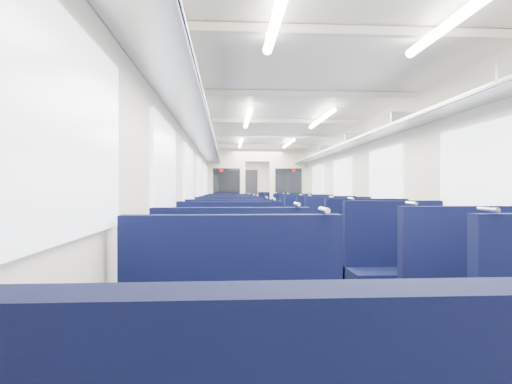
# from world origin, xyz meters

# --- Properties ---
(floor) EXTENTS (2.80, 18.00, 0.01)m
(floor) POSITION_xyz_m (0.00, 0.00, 0.00)
(floor) COLOR black
(floor) RESTS_ON ground
(ceiling) EXTENTS (2.80, 18.00, 0.01)m
(ceiling) POSITION_xyz_m (0.00, 0.00, 2.35)
(ceiling) COLOR white
(ceiling) RESTS_ON wall_left
(wall_left) EXTENTS (0.02, 18.00, 2.35)m
(wall_left) POSITION_xyz_m (-1.40, 0.00, 1.18)
(wall_left) COLOR silver
(wall_left) RESTS_ON floor
(dado_left) EXTENTS (0.03, 17.90, 0.70)m
(dado_left) POSITION_xyz_m (-1.39, 0.00, 0.35)
(dado_left) COLOR black
(dado_left) RESTS_ON floor
(wall_right) EXTENTS (0.02, 18.00, 2.35)m
(wall_right) POSITION_xyz_m (1.40, 0.00, 1.18)
(wall_right) COLOR silver
(wall_right) RESTS_ON floor
(dado_right) EXTENTS (0.03, 17.90, 0.70)m
(dado_right) POSITION_xyz_m (1.39, 0.00, 0.35)
(dado_right) COLOR black
(dado_right) RESTS_ON floor
(wall_far) EXTENTS (2.80, 0.02, 2.35)m
(wall_far) POSITION_xyz_m (0.00, 9.00, 1.18)
(wall_far) COLOR silver
(wall_far) RESTS_ON floor
(luggage_rack_left) EXTENTS (0.36, 17.40, 0.18)m
(luggage_rack_left) POSITION_xyz_m (-1.21, 0.00, 1.97)
(luggage_rack_left) COLOR #B2B5BA
(luggage_rack_left) RESTS_ON wall_left
(luggage_rack_right) EXTENTS (0.36, 17.40, 0.18)m
(luggage_rack_right) POSITION_xyz_m (1.21, 0.00, 1.97)
(luggage_rack_right) COLOR #B2B5BA
(luggage_rack_right) RESTS_ON wall_right
(windows) EXTENTS (2.78, 15.60, 0.75)m
(windows) POSITION_xyz_m (0.00, -0.46, 1.42)
(windows) COLOR white
(windows) RESTS_ON wall_left
(ceiling_fittings) EXTENTS (2.70, 16.06, 0.11)m
(ceiling_fittings) POSITION_xyz_m (0.00, -0.26, 2.29)
(ceiling_fittings) COLOR white
(ceiling_fittings) RESTS_ON ceiling
(end_door) EXTENTS (0.75, 0.06, 2.00)m
(end_door) POSITION_xyz_m (0.00, 8.94, 1.00)
(end_door) COLOR black
(end_door) RESTS_ON floor
(bulkhead) EXTENTS (2.80, 0.10, 2.35)m
(bulkhead) POSITION_xyz_m (-0.00, 3.37, 1.23)
(bulkhead) COLOR white
(bulkhead) RESTS_ON floor
(seat_4) EXTENTS (1.01, 0.56, 1.13)m
(seat_4) POSITION_xyz_m (-0.83, -6.04, 0.35)
(seat_4) COLOR #0A0F34
(seat_4) RESTS_ON floor
(seat_5) EXTENTS (1.01, 0.56, 1.13)m
(seat_5) POSITION_xyz_m (0.83, -5.94, 0.35)
(seat_5) COLOR #0A0F34
(seat_5) RESTS_ON floor
(seat_6) EXTENTS (1.01, 0.56, 1.13)m
(seat_6) POSITION_xyz_m (-0.83, -4.90, 0.35)
(seat_6) COLOR #0A0F34
(seat_6) RESTS_ON floor
(seat_7) EXTENTS (1.01, 0.56, 1.13)m
(seat_7) POSITION_xyz_m (0.83, -4.77, 0.35)
(seat_7) COLOR #0A0F34
(seat_7) RESTS_ON floor
(seat_8) EXTENTS (1.01, 0.56, 1.13)m
(seat_8) POSITION_xyz_m (-0.83, -3.79, 0.35)
(seat_8) COLOR #0A0F34
(seat_8) RESTS_ON floor
(seat_9) EXTENTS (1.01, 0.56, 1.13)m
(seat_9) POSITION_xyz_m (0.83, -3.64, 0.35)
(seat_9) COLOR #0A0F34
(seat_9) RESTS_ON floor
(seat_10) EXTENTS (1.01, 0.56, 1.13)m
(seat_10) POSITION_xyz_m (-0.83, -2.56, 0.35)
(seat_10) COLOR #0A0F34
(seat_10) RESTS_ON floor
(seat_11) EXTENTS (1.01, 0.56, 1.13)m
(seat_11) POSITION_xyz_m (0.83, -2.55, 0.35)
(seat_11) COLOR #0A0F34
(seat_11) RESTS_ON floor
(seat_12) EXTENTS (1.01, 0.56, 1.13)m
(seat_12) POSITION_xyz_m (-0.83, -1.40, 0.35)
(seat_12) COLOR #0A0F34
(seat_12) RESTS_ON floor
(seat_13) EXTENTS (1.01, 0.56, 1.13)m
(seat_13) POSITION_xyz_m (0.83, -1.47, 0.35)
(seat_13) COLOR #0A0F34
(seat_13) RESTS_ON floor
(seat_14) EXTENTS (1.01, 0.56, 1.13)m
(seat_14) POSITION_xyz_m (-0.83, -0.11, 0.35)
(seat_14) COLOR #0A0F34
(seat_14) RESTS_ON floor
(seat_15) EXTENTS (1.01, 0.56, 1.13)m
(seat_15) POSITION_xyz_m (0.83, -0.18, 0.35)
(seat_15) COLOR #0A0F34
(seat_15) RESTS_ON floor
(seat_16) EXTENTS (1.01, 0.56, 1.13)m
(seat_16) POSITION_xyz_m (-0.83, 0.91, 0.35)
(seat_16) COLOR #0A0F34
(seat_16) RESTS_ON floor
(seat_17) EXTENTS (1.01, 0.56, 1.13)m
(seat_17) POSITION_xyz_m (0.83, 0.86, 0.35)
(seat_17) COLOR #0A0F34
(seat_17) RESTS_ON floor
(seat_18) EXTENTS (1.01, 0.56, 1.13)m
(seat_18) POSITION_xyz_m (-0.83, 1.97, 0.35)
(seat_18) COLOR #0A0F34
(seat_18) RESTS_ON floor
(seat_19) EXTENTS (1.01, 0.56, 1.13)m
(seat_19) POSITION_xyz_m (0.83, 2.07, 0.35)
(seat_19) COLOR #0A0F34
(seat_19) RESTS_ON floor
(seat_20) EXTENTS (1.01, 0.56, 1.13)m
(seat_20) POSITION_xyz_m (-0.83, 4.19, 0.35)
(seat_20) COLOR #0A0F34
(seat_20) RESTS_ON floor
(seat_21) EXTENTS (1.01, 0.56, 1.13)m
(seat_21) POSITION_xyz_m (0.83, 4.10, 0.35)
(seat_21) COLOR #0A0F34
(seat_21) RESTS_ON floor
(seat_22) EXTENTS (1.01, 0.56, 1.13)m
(seat_22) POSITION_xyz_m (-0.83, 5.20, 0.35)
(seat_22) COLOR #0A0F34
(seat_22) RESTS_ON floor
(seat_23) EXTENTS (1.01, 0.56, 1.13)m
(seat_23) POSITION_xyz_m (0.83, 5.24, 0.35)
(seat_23) COLOR #0A0F34
(seat_23) RESTS_ON floor
(seat_24) EXTENTS (1.01, 0.56, 1.13)m
(seat_24) POSITION_xyz_m (-0.83, 6.47, 0.35)
(seat_24) COLOR #0A0F34
(seat_24) RESTS_ON floor
(seat_25) EXTENTS (1.01, 0.56, 1.13)m
(seat_25) POSITION_xyz_m (0.83, 6.31, 0.35)
(seat_25) COLOR #0A0F34
(seat_25) RESTS_ON floor
(seat_26) EXTENTS (1.01, 0.56, 1.13)m
(seat_26) POSITION_xyz_m (-0.83, 7.65, 0.35)
(seat_26) COLOR #0A0F34
(seat_26) RESTS_ON floor
(seat_27) EXTENTS (1.01, 0.56, 1.13)m
(seat_27) POSITION_xyz_m (0.83, 7.52, 0.35)
(seat_27) COLOR #0A0F34
(seat_27) RESTS_ON floor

